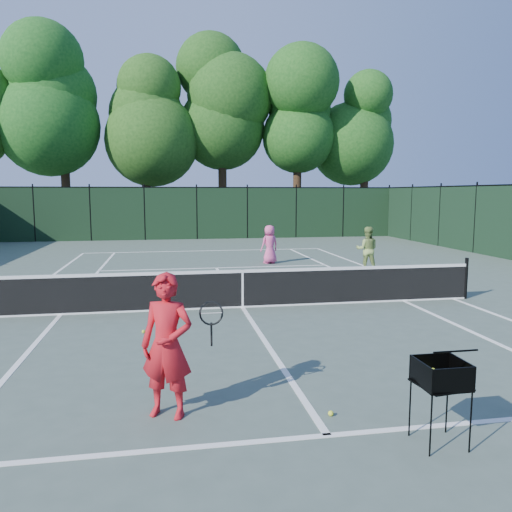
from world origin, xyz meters
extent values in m
plane|color=#48574C|center=(0.00, 0.00, 0.00)|extent=(90.00, 90.00, 0.00)
cube|color=white|center=(5.49, 0.00, 0.00)|extent=(0.10, 23.77, 0.01)
cube|color=white|center=(-4.12, 0.00, 0.00)|extent=(0.10, 23.77, 0.01)
cube|color=white|center=(4.12, 0.00, 0.00)|extent=(0.10, 23.77, 0.01)
cube|color=white|center=(0.00, 11.88, 0.00)|extent=(10.97, 0.10, 0.01)
cube|color=white|center=(0.00, -6.40, 0.00)|extent=(8.23, 0.10, 0.01)
cube|color=white|center=(0.00, 6.40, 0.00)|extent=(8.23, 0.10, 0.01)
cube|color=white|center=(0.00, 0.00, 0.00)|extent=(0.10, 12.80, 0.01)
cube|color=black|center=(0.00, 0.00, 0.46)|extent=(11.60, 0.03, 0.85)
cube|color=white|center=(0.00, 0.00, 0.88)|extent=(11.60, 0.05, 0.07)
cube|color=white|center=(0.00, 0.00, 0.02)|extent=(11.60, 0.05, 0.04)
cube|color=white|center=(0.00, 0.00, 0.46)|extent=(0.05, 0.04, 0.91)
cylinder|color=black|center=(5.80, 0.00, 0.53)|extent=(0.09, 0.09, 1.06)
cube|color=black|center=(0.00, 18.00, 1.50)|extent=(24.00, 0.05, 3.00)
cylinder|color=black|center=(-8.00, 22.00, 2.40)|extent=(0.56, 0.56, 4.80)
ellipsoid|color=#144715|center=(-8.00, 22.00, 8.71)|extent=(6.80, 6.80, 10.54)
cylinder|color=black|center=(-3.00, 21.80, 2.15)|extent=(0.56, 0.56, 4.30)
ellipsoid|color=#1A4313|center=(-3.00, 21.80, 7.75)|extent=(6.00, 6.00, 9.30)
cylinder|color=black|center=(2.00, 22.30, 2.50)|extent=(0.56, 0.56, 5.00)
ellipsoid|color=#174012|center=(2.00, 22.30, 9.03)|extent=(7.00, 7.00, 10.85)
cylinder|color=black|center=(7.00, 21.60, 2.30)|extent=(0.56, 0.56, 4.60)
ellipsoid|color=#154614|center=(7.00, 21.60, 8.16)|extent=(6.20, 6.20, 9.61)
cylinder|color=black|center=(12.00, 22.10, 2.20)|extent=(0.56, 0.56, 4.40)
ellipsoid|color=#164714|center=(12.00, 22.10, 7.74)|extent=(5.80, 5.80, 8.99)
imported|color=red|center=(-1.75, -5.57, 0.88)|extent=(0.76, 0.63, 1.76)
cylinder|color=black|center=(-1.20, -5.41, 0.95)|extent=(0.03, 0.03, 0.30)
torus|color=black|center=(-1.20, -5.41, 1.22)|extent=(0.30, 0.10, 0.30)
imported|color=#E14F8D|center=(2.14, 7.22, 0.74)|extent=(0.84, 0.70, 1.48)
imported|color=#85A150|center=(5.01, 4.58, 0.78)|extent=(0.91, 0.81, 1.56)
cylinder|color=black|center=(0.90, -7.01, 0.33)|extent=(0.02, 0.02, 0.66)
cylinder|color=black|center=(1.35, -7.01, 0.33)|extent=(0.02, 0.02, 0.66)
cylinder|color=black|center=(0.90, -6.56, 0.33)|extent=(0.02, 0.02, 0.66)
cylinder|color=black|center=(1.35, -6.56, 0.33)|extent=(0.02, 0.02, 0.66)
cube|color=black|center=(1.13, -6.78, 0.80)|extent=(0.55, 0.55, 0.28)
sphere|color=#B6D12A|center=(1.13, -6.78, 0.72)|extent=(0.07, 0.07, 0.07)
sphere|color=#B6D12A|center=(1.13, -6.78, 0.72)|extent=(0.07, 0.07, 0.07)
sphere|color=#B6D12A|center=(1.13, -6.78, 0.72)|extent=(0.07, 0.07, 0.07)
sphere|color=#B6D12A|center=(1.13, -6.78, 0.72)|extent=(0.07, 0.07, 0.07)
sphere|color=#B6D12A|center=(1.13, -6.78, 0.72)|extent=(0.07, 0.07, 0.07)
sphere|color=#B6D12A|center=(1.13, -6.78, 0.72)|extent=(0.07, 0.07, 0.07)
sphere|color=#B6D12A|center=(1.13, -6.78, 0.72)|extent=(0.07, 0.07, 0.07)
sphere|color=#B6D12A|center=(1.13, -6.78, 0.72)|extent=(0.07, 0.07, 0.07)
sphere|color=#B6D12A|center=(1.13, -6.78, 0.72)|extent=(0.07, 0.07, 0.07)
sphere|color=#B6D12A|center=(1.13, -6.78, 0.72)|extent=(0.07, 0.07, 0.07)
sphere|color=#B6D12A|center=(1.13, -6.78, 0.72)|extent=(0.07, 0.07, 0.07)
sphere|color=#B6D12A|center=(1.13, -6.78, 0.72)|extent=(0.07, 0.07, 0.07)
sphere|color=#B6D12A|center=(1.13, -6.78, 0.72)|extent=(0.07, 0.07, 0.07)
sphere|color=#B6D12A|center=(1.13, -6.78, 0.72)|extent=(0.07, 0.07, 0.07)
sphere|color=#B6D12A|center=(1.13, -6.78, 0.72)|extent=(0.07, 0.07, 0.07)
sphere|color=#B6D12A|center=(1.13, -6.78, 0.72)|extent=(0.07, 0.07, 0.07)
sphere|color=#B6D12A|center=(1.13, -6.78, 0.72)|extent=(0.07, 0.07, 0.07)
sphere|color=#B6D12A|center=(1.13, -6.78, 0.72)|extent=(0.07, 0.07, 0.07)
sphere|color=#CDDC2D|center=(0.20, -5.93, 0.03)|extent=(0.07, 0.07, 0.07)
sphere|color=#BEDD2D|center=(-2.22, -1.82, 0.03)|extent=(0.07, 0.07, 0.07)
camera|label=1|loc=(-1.72, -11.47, 2.70)|focal=35.00mm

